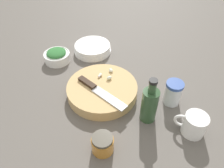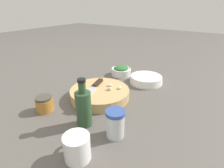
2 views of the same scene
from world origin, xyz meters
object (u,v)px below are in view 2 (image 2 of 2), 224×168
Objects in this scene: plate_stack at (146,79)px; honey_jar at (45,104)px; herb_bowl at (121,71)px; oil_bottle at (84,107)px; cutting_board at (100,93)px; coffee_mug at (77,147)px; chef_knife at (93,88)px; garlic_cloves at (114,87)px; spice_jar at (115,123)px.

honey_jar reaches higher than plate_stack.
herb_bowl is 0.52m from honey_jar.
oil_bottle is at bearing 95.62° from honey_jar.
honey_jar is at bearing -31.01° from cutting_board.
plate_stack is at bearing 82.15° from herb_bowl.
oil_bottle is (-0.13, -0.09, 0.03)m from coffee_mug.
chef_knife is at bearing 152.94° from honey_jar.
chef_knife is 2.42× the size of coffee_mug.
garlic_cloves is 1.10× the size of honey_jar.
garlic_cloves is 0.80× the size of coffee_mug.
plate_stack is at bearing 174.97° from oil_bottle.
plate_stack is (-0.28, 0.11, -0.00)m from cutting_board.
honey_jar is (0.21, -0.13, 0.01)m from cutting_board.
chef_knife is 3.33× the size of honey_jar.
cutting_board is 0.24m from honey_jar.
garlic_cloves is at bearing 129.61° from cutting_board.
coffee_mug is (0.32, 0.16, 0.02)m from cutting_board.
chef_knife is (0.02, -0.03, 0.03)m from cutting_board.
garlic_cloves is (-0.06, 0.08, 0.00)m from chef_knife.
honey_jar is at bearing 49.02° from chef_knife.
coffee_mug reaches higher than honey_jar.
herb_bowl is at bearing -168.48° from cutting_board.
coffee_mug is 1.37× the size of honey_jar.
spice_jar reaches higher than herb_bowl.
oil_bottle is (0.01, -0.13, 0.02)m from spice_jar.
cutting_board is 2.28× the size of herb_bowl.
oil_bottle reaches higher than chef_knife.
honey_jar is 0.39× the size of oil_bottle.
plate_stack is (-0.59, -0.04, -0.02)m from coffee_mug.
oil_bottle is at bearing -85.42° from spice_jar.
spice_jar is 0.13m from oil_bottle.
honey_jar is at bearing -84.78° from spice_jar.
garlic_cloves is 0.37m from coffee_mug.
plate_stack is 0.99× the size of oil_bottle.
coffee_mug is 0.53× the size of oil_bottle.
honey_jar is at bearing -35.09° from garlic_cloves.
spice_jar is at bearing 130.18° from chef_knife.
oil_bottle is (0.17, 0.10, 0.02)m from chef_knife.
spice_jar is 0.47m from plate_stack.
plate_stack is at bearing -169.59° from spice_jar.
coffee_mug is (0.30, 0.19, -0.01)m from chef_knife.
cutting_board is 0.04m from chef_knife.
coffee_mug reaches higher than plate_stack.
cutting_board is at bearing -22.18° from plate_stack.
chef_knife is 1.94× the size of herb_bowl.
herb_bowl reaches higher than cutting_board.
spice_jar is 0.54× the size of plate_stack.
herb_bowl is 0.66× the size of oil_bottle.
honey_jar is at bearing -26.14° from plate_stack.
plate_stack is (-0.24, 0.06, -0.03)m from garlic_cloves.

